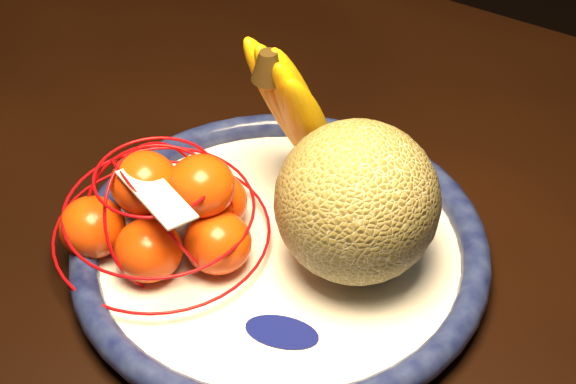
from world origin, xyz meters
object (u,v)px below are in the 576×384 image
Objects in this scene: fruit_bowl at (280,249)px; cantaloupe at (357,202)px; mandarin_bag at (165,212)px; banana_bunch at (301,111)px; dining_table at (370,330)px.

cantaloupe is at bearing 27.67° from fruit_bowl.
mandarin_bag is (-0.08, -0.05, 0.03)m from fruit_bowl.
fruit_bowl is at bearing -43.14° from banana_bunch.
banana_bunch is at bearing 117.19° from fruit_bowl.
fruit_bowl is 2.11× the size of banana_bunch.
banana_bunch reaches higher than dining_table.
banana_bunch reaches higher than fruit_bowl.
cantaloupe is at bearing 31.91° from mandarin_bag.
banana_bunch is 0.70× the size of mandarin_bag.
cantaloupe is 0.55× the size of mandarin_bag.
mandarin_bag is (-0.13, -0.08, -0.03)m from cantaloupe.
cantaloupe reaches higher than mandarin_bag.
fruit_bowl is at bearing -156.57° from dining_table.
fruit_bowl reaches higher than dining_table.
dining_table is 0.16m from cantaloupe.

